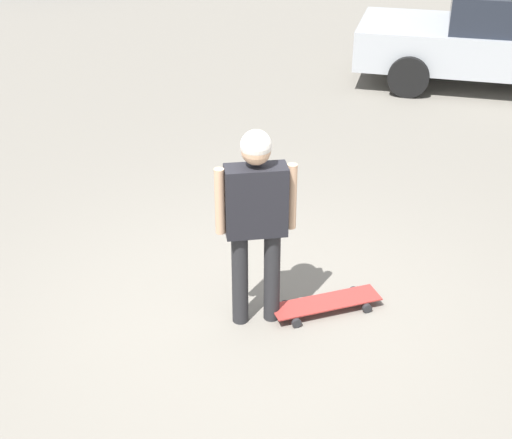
% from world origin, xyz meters
% --- Properties ---
extents(ground_plane, '(220.00, 220.00, 0.00)m').
position_xyz_m(ground_plane, '(0.00, 0.00, 0.00)').
color(ground_plane, gray).
extents(person, '(0.60, 0.30, 1.64)m').
position_xyz_m(person, '(0.00, 0.00, 1.00)').
color(person, '#262628').
rests_on(person, ground_plane).
extents(skateboard, '(0.94, 0.58, 0.09)m').
position_xyz_m(skateboard, '(0.57, 0.16, 0.07)').
color(skateboard, '#A5332D').
rests_on(skateboard, ground_plane).
extents(car_parked_near, '(4.69, 2.56, 1.43)m').
position_xyz_m(car_parked_near, '(3.37, 6.33, 0.73)').
color(car_parked_near, '#ADB2B7').
rests_on(car_parked_near, ground_plane).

